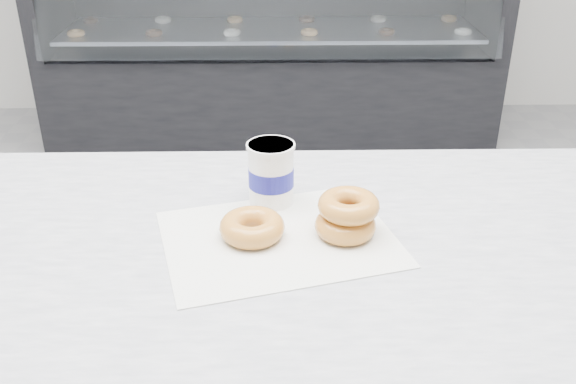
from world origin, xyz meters
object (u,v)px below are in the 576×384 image
Objects in this scene: display_case at (271,45)px; donut_single at (252,227)px; donut_stack at (347,215)px; coffee_cup at (271,173)px.

display_case is 2.70m from donut_single.
donut_stack reaches higher than donut_single.
display_case is 2.70m from donut_stack.
display_case is 24.31× the size of donut_single.
display_case is at bearing 89.74° from donut_single.
donut_stack is 1.05× the size of coffee_cup.
coffee_cup is at bearing -89.63° from display_case.
donut_stack is at bearing 2.37° from donut_single.
donut_stack is at bearing -53.92° from coffee_cup.
donut_single is at bearing -90.26° from display_case.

